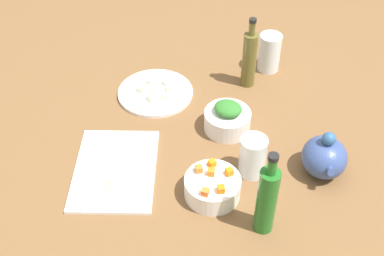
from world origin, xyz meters
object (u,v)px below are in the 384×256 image
object	(u,v)px
cutting_board	(115,170)
bowl_greens	(227,121)
bottle_1	(267,199)
drinking_glass_1	(269,52)
teapot	(324,157)
drinking_glass_0	(253,156)
bottle_0	(249,58)
bowl_carrots	(212,187)
plate_tofu	(155,93)

from	to	relation	value
cutting_board	bowl_greens	world-z (taller)	bowl_greens
bottle_1	drinking_glass_1	size ratio (longest dim) A/B	1.92
teapot	cutting_board	bearing A→B (deg)	-89.13
cutting_board	drinking_glass_0	bearing A→B (deg)	90.42
bottle_0	bowl_carrots	bearing A→B (deg)	-14.34
teapot	bottle_1	xyz separation A→B (cm)	(18.86, -17.69, 4.94)
bowl_carrots	bottle_1	world-z (taller)	bottle_1
plate_tofu	bowl_carrots	distance (cm)	45.46
bowl_carrots	plate_tofu	bearing A→B (deg)	-156.83
bowl_carrots	teapot	xyz separation A→B (cm)	(-8.79, 30.06, 2.70)
teapot	bottle_0	bearing A→B (deg)	-155.48
bowl_carrots	teapot	world-z (taller)	teapot
bowl_carrots	bottle_1	size ratio (longest dim) A/B	0.58
cutting_board	drinking_glass_1	xyz separation A→B (cm)	(-48.61, 46.38, 6.08)
bottle_1	drinking_glass_1	distance (cm)	67.14
plate_tofu	bottle_1	xyz separation A→B (cm)	(51.80, 30.23, 9.97)
plate_tofu	bowl_greens	xyz separation A→B (cm)	(16.06, 22.61, 2.53)
bottle_0	drinking_glass_0	world-z (taller)	bottle_0
plate_tofu	bottle_1	distance (cm)	60.80
bottle_0	bottle_1	size ratio (longest dim) A/B	0.97
bowl_carrots	drinking_glass_0	xyz separation A→B (cm)	(-8.20, 10.74, 3.14)
drinking_glass_1	teapot	bearing A→B (deg)	12.08
teapot	bowl_greens	bearing A→B (deg)	-123.70
cutting_board	bottle_1	bearing A→B (deg)	65.17
cutting_board	bowl_carrots	size ratio (longest dim) A/B	2.06
plate_tofu	teapot	distance (cm)	58.37
plate_tofu	bottle_0	size ratio (longest dim) A/B	0.99
bottle_0	bottle_1	bearing A→B (deg)	0.13
bowl_carrots	drinking_glass_1	distance (cm)	60.03
bowl_greens	drinking_glass_1	world-z (taller)	drinking_glass_1
bottle_1	bottle_0	bearing A→B (deg)	-179.87
teapot	bottle_0	distance (cm)	43.18
bowl_greens	bowl_carrots	bearing A→B (deg)	-10.47
bottle_1	cutting_board	bearing A→B (deg)	-114.83
bowl_greens	drinking_glass_1	distance (cm)	34.53
drinking_glass_1	plate_tofu	bearing A→B (deg)	-68.57
bowl_greens	drinking_glass_0	bearing A→B (deg)	18.95
cutting_board	bottle_0	xyz separation A→B (cm)	(-39.93, 38.77, 9.68)
bottle_1	drinking_glass_1	xyz separation A→B (cm)	(-66.60, 7.48, -3.98)
bowl_carrots	bottle_0	bearing A→B (deg)	165.66
cutting_board	plate_tofu	world-z (taller)	plate_tofu
plate_tofu	cutting_board	bearing A→B (deg)	-14.39
bottle_0	bottle_1	distance (cm)	57.93
cutting_board	drinking_glass_1	size ratio (longest dim) A/B	2.29
bowl_greens	bowl_carrots	xyz separation A→B (cm)	(25.67, -4.74, -0.21)
bottle_0	drinking_glass_0	size ratio (longest dim) A/B	2.02
plate_tofu	bottle_0	world-z (taller)	bottle_0
bottle_1	drinking_glass_0	world-z (taller)	bottle_1
bowl_greens	bottle_1	xyz separation A→B (cm)	(35.74, 7.62, 7.44)
cutting_board	drinking_glass_1	bearing A→B (deg)	136.34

